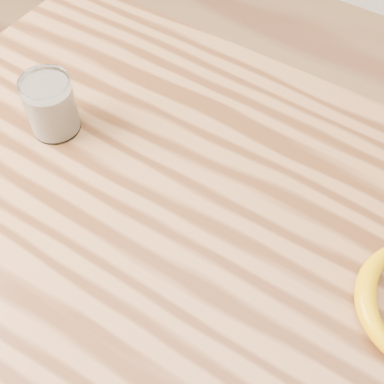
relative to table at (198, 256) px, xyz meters
The scene contains 3 objects.
table is the anchor object (origin of this frame).
smoothie_glass 0.37m from the table, behind, with size 0.09×0.09×0.11m.
banana 0.31m from the table, ahead, with size 0.09×0.25×0.03m, color #E6A603, non-canonical shape.
Camera 1 is at (0.25, -0.40, 1.61)m, focal length 50.00 mm.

